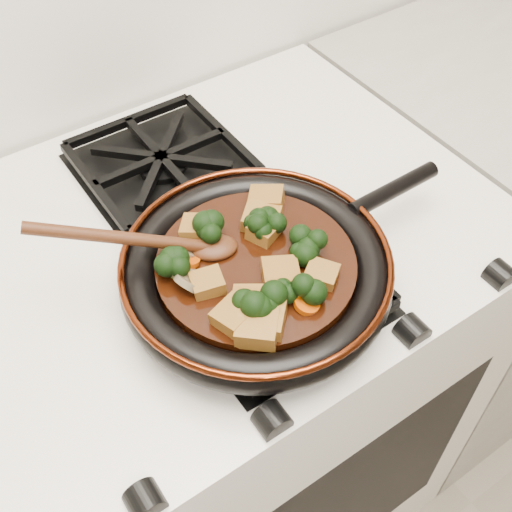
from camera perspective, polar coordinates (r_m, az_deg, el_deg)
stove at (r=1.23m, az=-2.76°, el=-11.96°), size 0.76×0.60×0.90m
burner_grate_front at (r=0.78m, az=1.52°, el=-2.80°), size 0.23×0.23×0.03m
burner_grate_back at (r=0.95m, az=-8.37°, el=8.22°), size 0.23×0.23×0.03m
skillet at (r=0.76m, az=0.14°, el=-1.22°), size 0.45×0.32×0.05m
braising_sauce at (r=0.76m, az=0.00°, el=-1.05°), size 0.24×0.24×0.02m
tofu_cube_0 at (r=0.68m, az=0.13°, el=-6.36°), size 0.06×0.06×0.03m
tofu_cube_1 at (r=0.72m, az=-4.32°, el=-2.46°), size 0.04×0.04×0.02m
tofu_cube_2 at (r=0.77m, az=0.74°, el=2.26°), size 0.05×0.04×0.02m
tofu_cube_3 at (r=0.72m, az=2.21°, el=-1.72°), size 0.06×0.06×0.03m
tofu_cube_4 at (r=0.81m, az=0.93°, el=4.94°), size 0.06×0.06×0.03m
tofu_cube_5 at (r=0.69m, az=-1.97°, el=-5.39°), size 0.05×0.05×0.03m
tofu_cube_6 at (r=0.78m, az=0.46°, el=3.27°), size 0.06×0.06×0.03m
tofu_cube_7 at (r=0.70m, az=-0.61°, el=-3.97°), size 0.05×0.05×0.03m
tofu_cube_8 at (r=0.69m, az=0.78°, el=-5.62°), size 0.06×0.06×0.03m
tofu_cube_9 at (r=0.73m, az=5.84°, el=-1.68°), size 0.05×0.05×0.02m
tofu_cube_10 at (r=0.78m, az=-5.33°, el=2.42°), size 0.05×0.05×0.03m
broccoli_floret_0 at (r=0.69m, az=-0.47°, el=-5.07°), size 0.09×0.09×0.08m
broccoli_floret_1 at (r=0.77m, az=0.98°, el=2.59°), size 0.08×0.08×0.06m
broccoli_floret_2 at (r=0.76m, az=-3.70°, el=2.02°), size 0.07×0.08×0.06m
broccoli_floret_3 at (r=0.71m, az=3.80°, el=-3.23°), size 0.08×0.08×0.06m
broccoli_floret_4 at (r=0.75m, az=4.41°, el=0.96°), size 0.08×0.08×0.06m
broccoli_floret_5 at (r=0.69m, az=0.87°, el=-4.49°), size 0.09×0.09×0.07m
broccoli_floret_6 at (r=0.73m, az=-7.24°, el=-1.17°), size 0.06×0.07×0.07m
carrot_coin_0 at (r=0.75m, az=-6.09°, el=-0.37°), size 0.03×0.03×0.02m
carrot_coin_1 at (r=0.71m, az=4.54°, el=-4.22°), size 0.03×0.03×0.02m
carrot_coin_2 at (r=0.72m, az=3.00°, el=-2.41°), size 0.03×0.03×0.02m
carrot_coin_3 at (r=0.69m, az=0.49°, el=-5.89°), size 0.03×0.03×0.01m
mushroom_slice_0 at (r=0.72m, az=-6.05°, el=-2.47°), size 0.03×0.04×0.03m
mushroom_slice_1 at (r=0.80m, az=0.97°, el=4.34°), size 0.03×0.04×0.03m
mushroom_slice_2 at (r=0.73m, az=-6.44°, el=-1.48°), size 0.04×0.04×0.02m
mushroom_slice_3 at (r=0.76m, az=-6.37°, el=0.57°), size 0.03×0.03×0.03m
wooden_spoon at (r=0.74m, az=-8.06°, el=1.20°), size 0.14×0.08×0.22m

